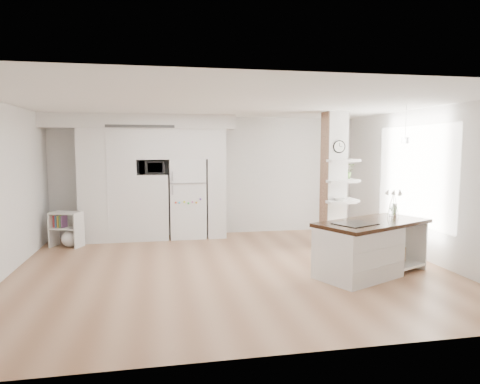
# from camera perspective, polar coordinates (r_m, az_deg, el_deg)

# --- Properties ---
(floor) EXTENTS (7.00, 6.00, 0.01)m
(floor) POSITION_cam_1_polar(r_m,az_deg,el_deg) (7.20, -1.22, -10.22)
(floor) COLOR tan
(floor) RESTS_ON ground
(room) EXTENTS (7.04, 6.04, 2.72)m
(room) POSITION_cam_1_polar(r_m,az_deg,el_deg) (6.91, -1.25, 4.71)
(room) COLOR white
(room) RESTS_ON ground
(cabinet_wall) EXTENTS (4.00, 0.71, 2.70)m
(cabinet_wall) POSITION_cam_1_polar(r_m,az_deg,el_deg) (9.50, -12.64, 2.81)
(cabinet_wall) COLOR white
(cabinet_wall) RESTS_ON floor
(refrigerator) EXTENTS (0.78, 0.69, 1.75)m
(refrigerator) POSITION_cam_1_polar(r_m,az_deg,el_deg) (9.59, -7.03, -0.85)
(refrigerator) COLOR white
(refrigerator) RESTS_ON floor
(column) EXTENTS (0.69, 0.90, 2.70)m
(column) POSITION_cam_1_polar(r_m,az_deg,el_deg) (8.72, 13.07, 1.51)
(column) COLOR silver
(column) RESTS_ON floor
(window) EXTENTS (0.00, 2.40, 2.40)m
(window) POSITION_cam_1_polar(r_m,az_deg,el_deg) (8.51, 22.19, 2.12)
(window) COLOR white
(window) RESTS_ON room
(pendant_light) EXTENTS (0.12, 0.12, 0.10)m
(pendant_light) POSITION_cam_1_polar(r_m,az_deg,el_deg) (7.53, 11.50, 6.72)
(pendant_light) COLOR white
(pendant_light) RESTS_ON room
(kitchen_island) EXTENTS (2.09, 1.61, 1.42)m
(kitchen_island) POSITION_cam_1_polar(r_m,az_deg,el_deg) (6.97, 16.11, -7.20)
(kitchen_island) COLOR white
(kitchen_island) RESTS_ON floor
(bookshelf) EXTENTS (0.69, 0.55, 0.71)m
(bookshelf) POSITION_cam_1_polar(r_m,az_deg,el_deg) (9.33, -22.00, -4.94)
(bookshelf) COLOR white
(bookshelf) RESTS_ON floor
(floor_plant_a) EXTENTS (0.35, 0.32, 0.52)m
(floor_plant_a) POSITION_cam_1_polar(r_m,az_deg,el_deg) (8.45, 11.67, -6.09)
(floor_plant_a) COLOR #4C7D32
(floor_plant_a) RESTS_ON floor
(floor_plant_b) EXTENTS (0.34, 0.34, 0.48)m
(floor_plant_b) POSITION_cam_1_polar(r_m,az_deg,el_deg) (8.84, 12.32, -5.68)
(floor_plant_b) COLOR #4C7D32
(floor_plant_b) RESTS_ON floor
(microwave) EXTENTS (0.54, 0.37, 0.30)m
(microwave) POSITION_cam_1_polar(r_m,az_deg,el_deg) (9.45, -11.60, 3.21)
(microwave) COLOR #2D2D2D
(microwave) RESTS_ON cabinet_wall
(shelf_plant) EXTENTS (0.27, 0.23, 0.30)m
(shelf_plant) POSITION_cam_1_polar(r_m,az_deg,el_deg) (8.97, 14.13, 2.72)
(shelf_plant) COLOR #4C7D32
(shelf_plant) RESTS_ON column
(decor_bowl) EXTENTS (0.22, 0.22, 0.05)m
(decor_bowl) POSITION_cam_1_polar(r_m,az_deg,el_deg) (8.51, 13.16, -0.96)
(decor_bowl) COLOR white
(decor_bowl) RESTS_ON column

